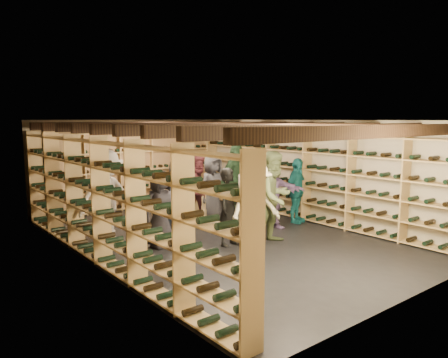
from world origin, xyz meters
TOP-DOWN VIEW (x-y plane):
  - ground at (0.00, 0.00)m, footprint 8.00×8.00m
  - walls at (0.00, 0.00)m, footprint 5.52×8.02m
  - ceiling at (0.00, 0.00)m, footprint 5.50×8.00m
  - ceiling_joists at (0.00, 0.00)m, footprint 5.40×7.12m
  - wine_rack_left at (-2.57, 0.00)m, footprint 0.32×7.50m
  - wine_rack_right at (2.57, 0.00)m, footprint 0.32×7.50m
  - wine_rack_back at (0.00, 3.83)m, footprint 4.70×0.30m
  - crate_stack_left at (-0.56, 1.30)m, footprint 0.53×0.37m
  - crate_stack_right at (0.18, 1.30)m, footprint 0.53×0.37m
  - crate_loose at (1.74, 1.30)m, footprint 0.59×0.50m
  - person_0 at (-1.31, 0.24)m, footprint 0.77×0.54m
  - person_1 at (-0.22, -0.49)m, footprint 0.63×0.51m
  - person_2 at (0.57, -0.92)m, footprint 0.95×0.78m
  - person_3 at (0.01, -0.99)m, footprint 1.13×0.76m
  - person_4 at (2.18, -0.04)m, footprint 0.96×0.61m
  - person_6 at (-0.35, 1.12)m, footprint 0.90×0.76m
  - person_7 at (0.32, -0.43)m, footprint 0.64×0.44m
  - person_8 at (0.20, 1.10)m, footprint 0.88×0.72m
  - person_9 at (-1.96, 1.15)m, footprint 1.20×0.70m
  - person_10 at (1.22, 1.05)m, footprint 1.15×0.70m
  - person_11 at (1.30, -0.08)m, footprint 1.57×0.99m
  - person_12 at (0.72, 1.28)m, footprint 0.82×0.58m

SIDE VIEW (x-z plane):
  - ground at x=0.00m, z-range 0.00..0.00m
  - crate_loose at x=1.74m, z-range 0.00..0.17m
  - crate_stack_right at x=0.18m, z-range 0.00..0.68m
  - crate_stack_left at x=-0.56m, z-range 0.00..0.85m
  - person_0 at x=-1.31m, z-range 0.00..1.49m
  - person_1 at x=-0.22m, z-range 0.00..1.50m
  - person_4 at x=2.18m, z-range 0.00..1.52m
  - person_6 at x=-0.35m, z-range 0.00..1.56m
  - person_12 at x=0.72m, z-range 0.00..1.59m
  - person_11 at x=1.30m, z-range 0.00..1.61m
  - person_3 at x=0.01m, z-range 0.00..1.63m
  - person_8 at x=0.20m, z-range 0.00..1.67m
  - person_7 at x=0.32m, z-range 0.00..1.69m
  - person_2 at x=0.57m, z-range 0.00..1.82m
  - person_10 at x=1.22m, z-range 0.00..1.83m
  - person_9 at x=-1.96m, z-range 0.00..1.83m
  - wine_rack_back at x=0.00m, z-range 0.00..2.15m
  - wine_rack_left at x=-2.57m, z-range 0.00..2.15m
  - wine_rack_right at x=2.57m, z-range 0.00..2.15m
  - walls at x=0.00m, z-range 0.00..2.40m
  - ceiling_joists at x=0.00m, z-range 2.17..2.35m
  - ceiling at x=0.00m, z-range 2.40..2.40m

